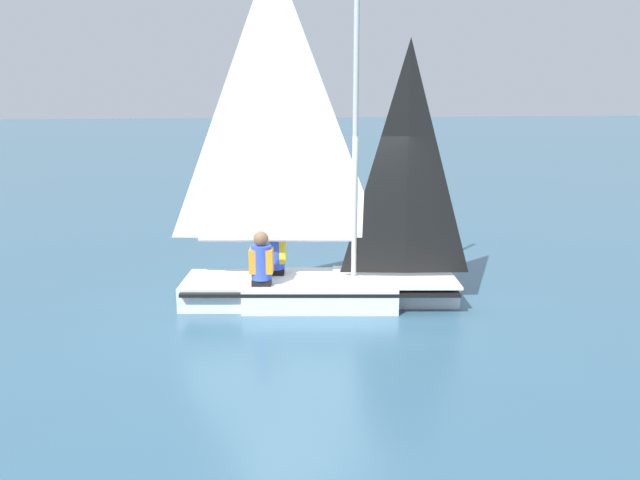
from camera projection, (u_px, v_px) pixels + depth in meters
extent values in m
plane|color=#38607A|center=(320.00, 302.00, 9.52)|extent=(260.00, 260.00, 0.00)
cube|color=silver|center=(320.00, 290.00, 9.48)|extent=(1.86, 2.51, 0.37)
cube|color=silver|center=(424.00, 290.00, 9.48)|extent=(0.95, 1.09, 0.37)
cube|color=silver|center=(216.00, 290.00, 9.48)|extent=(1.33, 1.20, 0.37)
cube|color=black|center=(320.00, 283.00, 9.45)|extent=(2.32, 4.21, 0.05)
cube|color=silver|center=(394.00, 277.00, 9.44)|extent=(1.65, 2.09, 0.04)
cylinder|color=#B7B7BC|center=(356.00, 117.00, 8.93)|extent=(0.08, 0.08, 4.80)
cylinder|color=#B7B7BC|center=(276.00, 239.00, 9.31)|extent=(0.66, 2.27, 0.07)
pyramid|color=white|center=(274.00, 99.00, 8.87)|extent=(0.61, 2.15, 4.04)
pyramid|color=black|center=(408.00, 159.00, 9.06)|extent=(0.40, 1.34, 3.41)
cube|color=black|center=(181.00, 294.00, 9.49)|extent=(0.05, 0.08, 0.26)
cube|color=black|center=(275.00, 282.00, 9.74)|extent=(0.30, 0.33, 0.45)
cylinder|color=blue|center=(275.00, 253.00, 9.63)|extent=(0.37, 0.37, 0.50)
cube|color=yellow|center=(275.00, 251.00, 9.63)|extent=(0.34, 0.39, 0.35)
sphere|color=brown|center=(275.00, 231.00, 9.56)|extent=(0.22, 0.22, 0.22)
cylinder|color=red|center=(274.00, 225.00, 9.54)|extent=(0.26, 0.26, 0.06)
cube|color=black|center=(262.00, 294.00, 9.16)|extent=(0.30, 0.33, 0.45)
cylinder|color=blue|center=(261.00, 262.00, 9.05)|extent=(0.37, 0.37, 0.50)
cube|color=orange|center=(261.00, 261.00, 9.05)|extent=(0.34, 0.39, 0.35)
sphere|color=brown|center=(261.00, 239.00, 8.98)|extent=(0.22, 0.22, 0.22)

